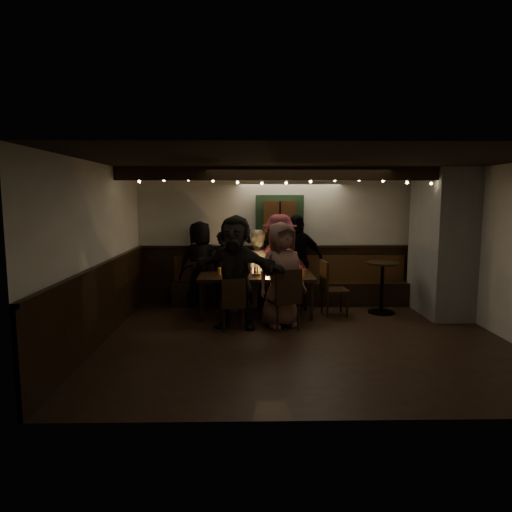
{
  "coord_description": "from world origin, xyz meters",
  "views": [
    {
      "loc": [
        -0.84,
        -6.58,
        2.11
      ],
      "look_at": [
        -0.68,
        1.6,
        1.05
      ],
      "focal_mm": 32.0,
      "sensor_mm": 36.0,
      "label": 1
    }
  ],
  "objects_px": {
    "chair_near_right": "(286,296)",
    "high_top": "(382,281)",
    "person_c": "(256,268)",
    "person_d": "(279,261)",
    "person_e": "(298,260)",
    "person_f": "(235,272)",
    "chair_end": "(330,285)",
    "person_a": "(200,264)",
    "person_g": "(281,275)",
    "dining_table": "(256,279)",
    "chair_near_left": "(233,301)",
    "person_b": "(223,269)"
  },
  "relations": [
    {
      "from": "high_top",
      "to": "person_d",
      "type": "relative_size",
      "value": 0.52
    },
    {
      "from": "person_g",
      "to": "person_a",
      "type": "bearing_deg",
      "value": 110.53
    },
    {
      "from": "high_top",
      "to": "person_c",
      "type": "relative_size",
      "value": 0.63
    },
    {
      "from": "person_b",
      "to": "person_d",
      "type": "xyz_separation_m",
      "value": [
        1.07,
        -0.0,
        0.15
      ]
    },
    {
      "from": "person_a",
      "to": "person_e",
      "type": "relative_size",
      "value": 0.93
    },
    {
      "from": "high_top",
      "to": "person_e",
      "type": "xyz_separation_m",
      "value": [
        -1.48,
        0.6,
        0.3
      ]
    },
    {
      "from": "dining_table",
      "to": "person_d",
      "type": "bearing_deg",
      "value": 54.1
    },
    {
      "from": "person_f",
      "to": "person_g",
      "type": "distance_m",
      "value": 0.75
    },
    {
      "from": "person_a",
      "to": "person_b",
      "type": "height_order",
      "value": "person_a"
    },
    {
      "from": "person_b",
      "to": "high_top",
      "type": "bearing_deg",
      "value": 174.79
    },
    {
      "from": "chair_near_right",
      "to": "person_a",
      "type": "height_order",
      "value": "person_a"
    },
    {
      "from": "person_e",
      "to": "person_f",
      "type": "relative_size",
      "value": 0.97
    },
    {
      "from": "chair_near_right",
      "to": "person_d",
      "type": "distance_m",
      "value": 1.57
    },
    {
      "from": "person_e",
      "to": "chair_end",
      "type": "bearing_deg",
      "value": 106.06
    },
    {
      "from": "person_a",
      "to": "person_g",
      "type": "height_order",
      "value": "person_g"
    },
    {
      "from": "chair_near_left",
      "to": "chair_near_right",
      "type": "distance_m",
      "value": 0.84
    },
    {
      "from": "chair_near_right",
      "to": "high_top",
      "type": "distance_m",
      "value": 2.13
    },
    {
      "from": "chair_near_right",
      "to": "person_b",
      "type": "xyz_separation_m",
      "value": [
        -1.07,
        1.54,
        0.18
      ]
    },
    {
      "from": "high_top",
      "to": "person_f",
      "type": "xyz_separation_m",
      "value": [
        -2.65,
        -0.88,
        0.32
      ]
    },
    {
      "from": "chair_near_left",
      "to": "person_b",
      "type": "distance_m",
      "value": 1.58
    },
    {
      "from": "person_b",
      "to": "person_e",
      "type": "bearing_deg",
      "value": -171.18
    },
    {
      "from": "dining_table",
      "to": "person_f",
      "type": "distance_m",
      "value": 0.85
    },
    {
      "from": "person_g",
      "to": "person_c",
      "type": "bearing_deg",
      "value": 80.51
    },
    {
      "from": "high_top",
      "to": "person_c",
      "type": "distance_m",
      "value": 2.36
    },
    {
      "from": "person_g",
      "to": "high_top",
      "type": "bearing_deg",
      "value": -1.33
    },
    {
      "from": "person_a",
      "to": "person_g",
      "type": "xyz_separation_m",
      "value": [
        1.46,
        -1.44,
        0.03
      ]
    },
    {
      "from": "person_a",
      "to": "person_c",
      "type": "distance_m",
      "value": 1.09
    },
    {
      "from": "person_e",
      "to": "chair_near_right",
      "type": "bearing_deg",
      "value": 60.17
    },
    {
      "from": "person_f",
      "to": "chair_near_right",
      "type": "bearing_deg",
      "value": 2.07
    },
    {
      "from": "person_c",
      "to": "person_d",
      "type": "bearing_deg",
      "value": 158.64
    },
    {
      "from": "chair_near_left",
      "to": "person_g",
      "type": "distance_m",
      "value": 0.9
    },
    {
      "from": "chair_near_left",
      "to": "person_c",
      "type": "distance_m",
      "value": 1.68
    },
    {
      "from": "chair_end",
      "to": "person_g",
      "type": "xyz_separation_m",
      "value": [
        -0.92,
        -0.68,
        0.3
      ]
    },
    {
      "from": "chair_near_right",
      "to": "person_c",
      "type": "relative_size",
      "value": 0.67
    },
    {
      "from": "chair_end",
      "to": "person_d",
      "type": "xyz_separation_m",
      "value": [
        -0.86,
        0.64,
        0.34
      ]
    },
    {
      "from": "high_top",
      "to": "person_g",
      "type": "xyz_separation_m",
      "value": [
        -1.91,
        -0.83,
        0.27
      ]
    },
    {
      "from": "person_c",
      "to": "person_d",
      "type": "xyz_separation_m",
      "value": [
        0.44,
        -0.07,
        0.15
      ]
    },
    {
      "from": "high_top",
      "to": "person_g",
      "type": "bearing_deg",
      "value": -156.52
    },
    {
      "from": "chair_end",
      "to": "person_b",
      "type": "xyz_separation_m",
      "value": [
        -1.93,
        0.64,
        0.18
      ]
    },
    {
      "from": "person_f",
      "to": "chair_near_left",
      "type": "bearing_deg",
      "value": -87.85
    },
    {
      "from": "high_top",
      "to": "person_f",
      "type": "relative_size",
      "value": 0.51
    },
    {
      "from": "chair_near_left",
      "to": "chair_end",
      "type": "height_order",
      "value": "chair_end"
    },
    {
      "from": "person_d",
      "to": "person_c",
      "type": "bearing_deg",
      "value": 3.13
    },
    {
      "from": "person_c",
      "to": "person_g",
      "type": "relative_size",
      "value": 0.87
    },
    {
      "from": "person_c",
      "to": "person_g",
      "type": "height_order",
      "value": "person_g"
    },
    {
      "from": "high_top",
      "to": "person_d",
      "type": "height_order",
      "value": "person_d"
    },
    {
      "from": "chair_near_left",
      "to": "high_top",
      "type": "xyz_separation_m",
      "value": [
        2.69,
        1.05,
        0.12
      ]
    },
    {
      "from": "dining_table",
      "to": "person_g",
      "type": "xyz_separation_m",
      "value": [
        0.39,
        -0.68,
        0.19
      ]
    },
    {
      "from": "chair_near_right",
      "to": "chair_end",
      "type": "bearing_deg",
      "value": 46.28
    },
    {
      "from": "person_d",
      "to": "person_f",
      "type": "xyz_separation_m",
      "value": [
        -0.81,
        -1.37,
        0.02
      ]
    }
  ]
}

